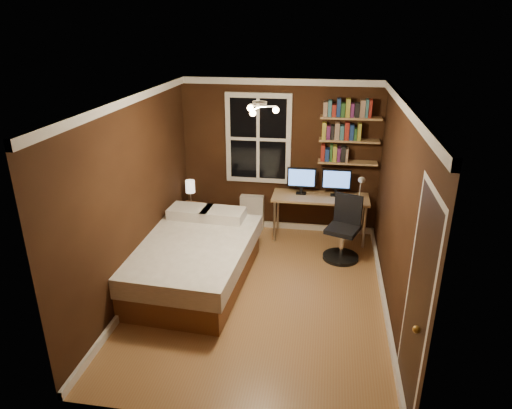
# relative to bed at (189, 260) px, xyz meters

# --- Properties ---
(floor) EXTENTS (4.20, 4.20, 0.00)m
(floor) POSITION_rel_bed_xyz_m (1.00, -0.18, -0.32)
(floor) COLOR olive
(floor) RESTS_ON ground
(wall_back) EXTENTS (3.20, 0.04, 2.50)m
(wall_back) POSITION_rel_bed_xyz_m (1.00, 1.92, 0.93)
(wall_back) COLOR black
(wall_back) RESTS_ON ground
(wall_left) EXTENTS (0.04, 4.20, 2.50)m
(wall_left) POSITION_rel_bed_xyz_m (-0.60, -0.18, 0.93)
(wall_left) COLOR black
(wall_left) RESTS_ON ground
(wall_right) EXTENTS (0.04, 4.20, 2.50)m
(wall_right) POSITION_rel_bed_xyz_m (2.60, -0.18, 0.93)
(wall_right) COLOR black
(wall_right) RESTS_ON ground
(ceiling) EXTENTS (3.20, 4.20, 0.02)m
(ceiling) POSITION_rel_bed_xyz_m (1.00, -0.18, 2.18)
(ceiling) COLOR white
(ceiling) RESTS_ON wall_back
(window) EXTENTS (1.06, 0.06, 1.46)m
(window) POSITION_rel_bed_xyz_m (0.65, 1.89, 1.23)
(window) COLOR silver
(window) RESTS_ON wall_back
(door) EXTENTS (0.03, 0.82, 2.05)m
(door) POSITION_rel_bed_xyz_m (2.59, -1.73, 0.71)
(door) COLOR black
(door) RESTS_ON ground
(door_knob) EXTENTS (0.06, 0.06, 0.06)m
(door_knob) POSITION_rel_bed_xyz_m (2.55, -2.03, 0.68)
(door_knob) COLOR gold
(door_knob) RESTS_ON door
(ceiling_fixture) EXTENTS (0.44, 0.44, 0.18)m
(ceiling_fixture) POSITION_rel_bed_xyz_m (1.00, -0.28, 2.08)
(ceiling_fixture) COLOR beige
(ceiling_fixture) RESTS_ON ceiling
(bookshelf_lower) EXTENTS (0.92, 0.22, 0.03)m
(bookshelf_lower) POSITION_rel_bed_xyz_m (2.08, 1.80, 0.93)
(bookshelf_lower) COLOR #A17A4E
(bookshelf_lower) RESTS_ON wall_back
(books_row_lower) EXTENTS (0.42, 0.16, 0.23)m
(books_row_lower) POSITION_rel_bed_xyz_m (2.08, 1.80, 1.06)
(books_row_lower) COLOR maroon
(books_row_lower) RESTS_ON bookshelf_lower
(bookshelf_middle) EXTENTS (0.92, 0.22, 0.03)m
(bookshelf_middle) POSITION_rel_bed_xyz_m (2.08, 1.80, 1.28)
(bookshelf_middle) COLOR #A17A4E
(bookshelf_middle) RESTS_ON wall_back
(books_row_middle) EXTENTS (0.54, 0.16, 0.23)m
(books_row_middle) POSITION_rel_bed_xyz_m (2.08, 1.80, 1.41)
(books_row_middle) COLOR navy
(books_row_middle) RESTS_ON bookshelf_middle
(bookshelf_upper) EXTENTS (0.92, 0.22, 0.03)m
(bookshelf_upper) POSITION_rel_bed_xyz_m (2.08, 1.80, 1.63)
(bookshelf_upper) COLOR #A17A4E
(bookshelf_upper) RESTS_ON wall_back
(books_row_upper) EXTENTS (0.66, 0.16, 0.23)m
(books_row_upper) POSITION_rel_bed_xyz_m (2.08, 1.80, 1.76)
(books_row_upper) COLOR #265223
(books_row_upper) RESTS_ON bookshelf_upper
(bed) EXTENTS (1.70, 2.27, 0.74)m
(bed) POSITION_rel_bed_xyz_m (0.00, 0.00, 0.00)
(bed) COLOR brown
(bed) RESTS_ON ground
(nightstand) EXTENTS (0.46, 0.46, 0.49)m
(nightstand) POSITION_rel_bed_xyz_m (-0.40, 1.48, -0.07)
(nightstand) COLOR brown
(nightstand) RESTS_ON ground
(bedside_lamp) EXTENTS (0.15, 0.15, 0.44)m
(bedside_lamp) POSITION_rel_bed_xyz_m (-0.40, 1.48, 0.39)
(bedside_lamp) COLOR beige
(bedside_lamp) RESTS_ON nightstand
(radiator) EXTENTS (0.39, 0.14, 0.59)m
(radiator) POSITION_rel_bed_xyz_m (0.55, 1.82, -0.02)
(radiator) COLOR silver
(radiator) RESTS_ON ground
(desk) EXTENTS (1.52, 0.57, 0.72)m
(desk) POSITION_rel_bed_xyz_m (1.69, 1.62, 0.35)
(desk) COLOR #A17A4E
(desk) RESTS_ON ground
(monitor_left) EXTENTS (0.46, 0.12, 0.44)m
(monitor_left) POSITION_rel_bed_xyz_m (1.38, 1.69, 0.62)
(monitor_left) COLOR black
(monitor_left) RESTS_ON desk
(monitor_right) EXTENTS (0.46, 0.12, 0.44)m
(monitor_right) POSITION_rel_bed_xyz_m (1.93, 1.69, 0.62)
(monitor_right) COLOR black
(monitor_right) RESTS_ON desk
(desk_lamp) EXTENTS (0.14, 0.32, 0.44)m
(desk_lamp) POSITION_rel_bed_xyz_m (2.29, 1.50, 0.63)
(desk_lamp) COLOR silver
(desk_lamp) RESTS_ON desk
(office_chair) EXTENTS (0.56, 0.56, 0.96)m
(office_chair) POSITION_rel_bed_xyz_m (2.06, 0.99, 0.05)
(office_chair) COLOR black
(office_chair) RESTS_ON ground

